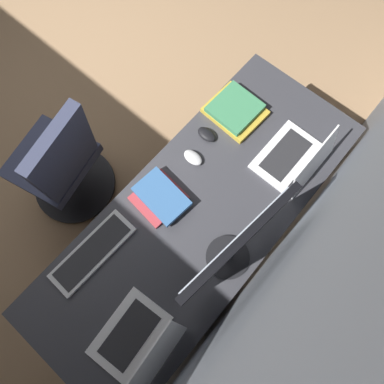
{
  "coord_description": "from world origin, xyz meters",
  "views": [
    {
      "loc": [
        0.61,
        2.11,
        2.27
      ],
      "look_at": [
        0.29,
        1.83,
        0.95
      ],
      "focal_mm": 31.21,
      "sensor_mm": 36.0,
      "label": 1
    }
  ],
  "objects_px": {
    "laptop_left": "(139,344)",
    "book_stack_near": "(235,110)",
    "laptop_leftmost": "(297,158)",
    "mouse_main": "(207,134)",
    "office_chair": "(62,167)",
    "monitor_primary": "(234,248)",
    "keyboard_main": "(93,252)",
    "book_stack_far": "(160,197)",
    "mouse_spare": "(193,158)",
    "drawer_pedestal": "(170,269)"
  },
  "relations": [
    {
      "from": "laptop_left",
      "to": "office_chair",
      "type": "height_order",
      "value": "office_chair"
    },
    {
      "from": "keyboard_main",
      "to": "book_stack_far",
      "type": "bearing_deg",
      "value": 171.23
    },
    {
      "from": "office_chair",
      "to": "laptop_left",
      "type": "bearing_deg",
      "value": 71.48
    },
    {
      "from": "laptop_left",
      "to": "monitor_primary",
      "type": "bearing_deg",
      "value": 174.55
    },
    {
      "from": "mouse_spare",
      "to": "book_stack_far",
      "type": "distance_m",
      "value": 0.26
    },
    {
      "from": "monitor_primary",
      "to": "drawer_pedestal",
      "type": "bearing_deg",
      "value": -44.86
    },
    {
      "from": "mouse_main",
      "to": "book_stack_near",
      "type": "relative_size",
      "value": 0.36
    },
    {
      "from": "mouse_main",
      "to": "mouse_spare",
      "type": "xyz_separation_m",
      "value": [
        0.14,
        0.03,
        0.0
      ]
    },
    {
      "from": "keyboard_main",
      "to": "mouse_spare",
      "type": "bearing_deg",
      "value": 176.33
    },
    {
      "from": "monitor_primary",
      "to": "keyboard_main",
      "type": "distance_m",
      "value": 0.66
    },
    {
      "from": "book_stack_far",
      "to": "office_chair",
      "type": "relative_size",
      "value": 0.28
    },
    {
      "from": "keyboard_main",
      "to": "book_stack_far",
      "type": "xyz_separation_m",
      "value": [
        -0.39,
        0.06,
        0.02
      ]
    },
    {
      "from": "mouse_main",
      "to": "book_stack_near",
      "type": "height_order",
      "value": "book_stack_near"
    },
    {
      "from": "monitor_primary",
      "to": "mouse_spare",
      "type": "bearing_deg",
      "value": -121.53
    },
    {
      "from": "monitor_primary",
      "to": "laptop_left",
      "type": "xyz_separation_m",
      "value": [
        0.52,
        -0.05,
        -0.21
      ]
    },
    {
      "from": "monitor_primary",
      "to": "mouse_spare",
      "type": "distance_m",
      "value": 0.57
    },
    {
      "from": "laptop_leftmost",
      "to": "book_stack_far",
      "type": "distance_m",
      "value": 0.69
    },
    {
      "from": "keyboard_main",
      "to": "mouse_spare",
      "type": "relative_size",
      "value": 4.08
    },
    {
      "from": "mouse_spare",
      "to": "office_chair",
      "type": "height_order",
      "value": "office_chair"
    },
    {
      "from": "drawer_pedestal",
      "to": "mouse_main",
      "type": "relative_size",
      "value": 6.68
    },
    {
      "from": "laptop_left",
      "to": "mouse_spare",
      "type": "xyz_separation_m",
      "value": [
        -0.79,
        -0.39,
        -0.03
      ]
    },
    {
      "from": "laptop_leftmost",
      "to": "book_stack_near",
      "type": "relative_size",
      "value": 1.19
    },
    {
      "from": "mouse_main",
      "to": "mouse_spare",
      "type": "height_order",
      "value": "same"
    },
    {
      "from": "laptop_leftmost",
      "to": "office_chair",
      "type": "relative_size",
      "value": 0.35
    },
    {
      "from": "mouse_main",
      "to": "mouse_spare",
      "type": "distance_m",
      "value": 0.15
    },
    {
      "from": "laptop_leftmost",
      "to": "mouse_main",
      "type": "bearing_deg",
      "value": -67.96
    },
    {
      "from": "monitor_primary",
      "to": "keyboard_main",
      "type": "xyz_separation_m",
      "value": [
        0.38,
        -0.48,
        -0.25
      ]
    },
    {
      "from": "keyboard_main",
      "to": "mouse_spare",
      "type": "xyz_separation_m",
      "value": [
        -0.65,
        0.04,
        0.01
      ]
    },
    {
      "from": "laptop_leftmost",
      "to": "office_chair",
      "type": "xyz_separation_m",
      "value": [
        0.76,
        -1.02,
        -0.32
      ]
    },
    {
      "from": "laptop_left",
      "to": "book_stack_far",
      "type": "bearing_deg",
      "value": -145.12
    },
    {
      "from": "keyboard_main",
      "to": "office_chair",
      "type": "distance_m",
      "value": 0.68
    },
    {
      "from": "keyboard_main",
      "to": "book_stack_near",
      "type": "xyz_separation_m",
      "value": [
        -0.99,
        0.03,
        0.02
      ]
    },
    {
      "from": "laptop_leftmost",
      "to": "mouse_main",
      "type": "height_order",
      "value": "laptop_leftmost"
    },
    {
      "from": "laptop_leftmost",
      "to": "mouse_main",
      "type": "relative_size",
      "value": 3.29
    },
    {
      "from": "mouse_spare",
      "to": "office_chair",
      "type": "xyz_separation_m",
      "value": [
        0.45,
        -0.63,
        -0.29
      ]
    },
    {
      "from": "laptop_left",
      "to": "book_stack_near",
      "type": "bearing_deg",
      "value": -160.81
    },
    {
      "from": "mouse_spare",
      "to": "book_stack_near",
      "type": "bearing_deg",
      "value": -178.86
    },
    {
      "from": "monitor_primary",
      "to": "office_chair",
      "type": "bearing_deg",
      "value": -80.38
    },
    {
      "from": "monitor_primary",
      "to": "laptop_leftmost",
      "type": "height_order",
      "value": "monitor_primary"
    },
    {
      "from": "mouse_main",
      "to": "office_chair",
      "type": "bearing_deg",
      "value": -45.26
    },
    {
      "from": "mouse_spare",
      "to": "office_chair",
      "type": "bearing_deg",
      "value": -54.46
    },
    {
      "from": "monitor_primary",
      "to": "mouse_main",
      "type": "xyz_separation_m",
      "value": [
        -0.41,
        -0.47,
        -0.25
      ]
    },
    {
      "from": "drawer_pedestal",
      "to": "book_stack_far",
      "type": "xyz_separation_m",
      "value": [
        -0.21,
        -0.22,
        0.41
      ]
    },
    {
      "from": "mouse_main",
      "to": "keyboard_main",
      "type": "bearing_deg",
      "value": -0.82
    },
    {
      "from": "book_stack_far",
      "to": "laptop_left",
      "type": "bearing_deg",
      "value": 34.88
    },
    {
      "from": "laptop_left",
      "to": "mouse_main",
      "type": "relative_size",
      "value": 3.35
    },
    {
      "from": "laptop_leftmost",
      "to": "book_stack_near",
      "type": "distance_m",
      "value": 0.4
    },
    {
      "from": "keyboard_main",
      "to": "mouse_spare",
      "type": "distance_m",
      "value": 0.65
    },
    {
      "from": "drawer_pedestal",
      "to": "laptop_left",
      "type": "height_order",
      "value": "laptop_left"
    },
    {
      "from": "drawer_pedestal",
      "to": "book_stack_far",
      "type": "distance_m",
      "value": 0.51
    }
  ]
}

